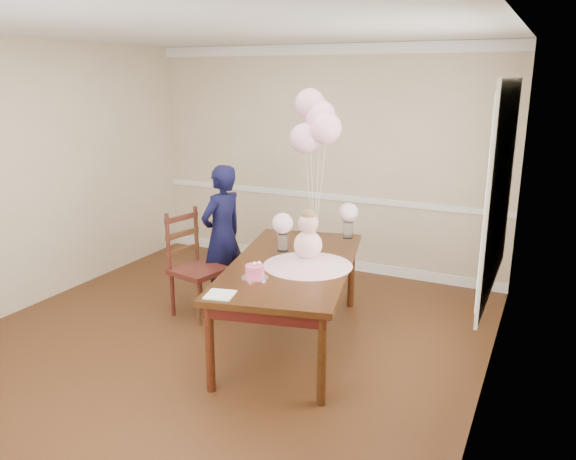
{
  "coord_description": "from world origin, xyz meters",
  "views": [
    {
      "loc": [
        2.58,
        -3.81,
        2.34
      ],
      "look_at": [
        0.54,
        0.4,
        1.05
      ],
      "focal_mm": 35.0,
      "sensor_mm": 36.0,
      "label": 1
    }
  ],
  "objects_px": {
    "birthday_cake": "(255,271)",
    "woman": "(222,235)",
    "dining_table_top": "(292,265)",
    "dining_chair_seat": "(198,271)"
  },
  "relations": [
    {
      "from": "birthday_cake",
      "to": "woman",
      "type": "height_order",
      "value": "woman"
    },
    {
      "from": "birthday_cake",
      "to": "woman",
      "type": "relative_size",
      "value": 0.1
    },
    {
      "from": "dining_chair_seat",
      "to": "woman",
      "type": "height_order",
      "value": "woman"
    },
    {
      "from": "dining_table_top",
      "to": "dining_chair_seat",
      "type": "bearing_deg",
      "value": 159.28
    },
    {
      "from": "dining_table_top",
      "to": "woman",
      "type": "height_order",
      "value": "woman"
    },
    {
      "from": "dining_table_top",
      "to": "dining_chair_seat",
      "type": "height_order",
      "value": "dining_table_top"
    },
    {
      "from": "birthday_cake",
      "to": "dining_chair_seat",
      "type": "distance_m",
      "value": 1.24
    },
    {
      "from": "birthday_cake",
      "to": "dining_table_top",
      "type": "bearing_deg",
      "value": 79.09
    },
    {
      "from": "birthday_cake",
      "to": "dining_chair_seat",
      "type": "bearing_deg",
      "value": 147.53
    },
    {
      "from": "dining_table_top",
      "to": "woman",
      "type": "relative_size",
      "value": 1.38
    }
  ]
}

